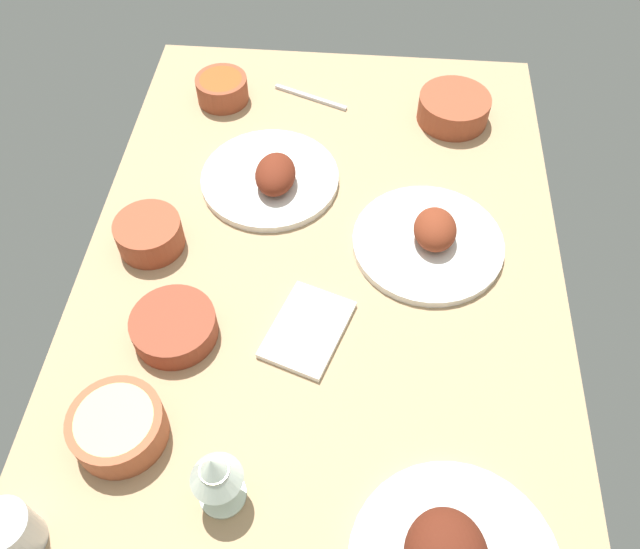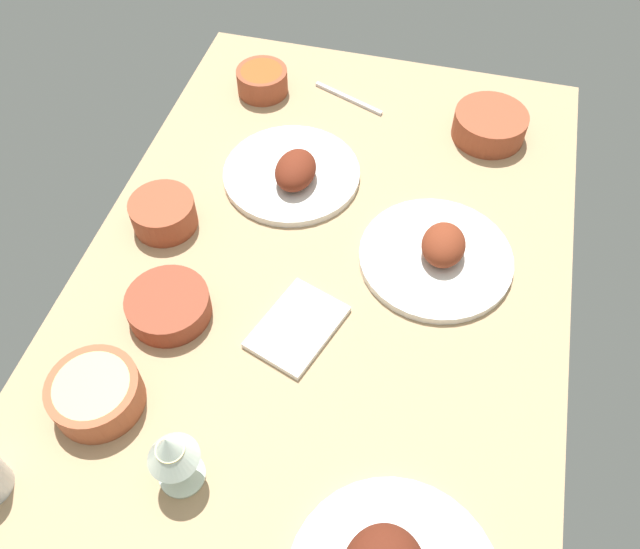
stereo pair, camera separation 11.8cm
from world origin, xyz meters
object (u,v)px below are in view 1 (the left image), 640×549
(water_tumbler, at_px, (11,532))
(bowl_cream, at_px, (454,107))
(plate_near_viewer, at_px, (430,239))
(bowl_potatoes, at_px, (174,326))
(bowl_pasta, at_px, (118,426))
(fork_loose, at_px, (311,97))
(bowl_soup, at_px, (222,88))
(plate_far_side, at_px, (272,177))
(bowl_sauce, at_px, (149,233))
(wine_glass, at_px, (215,472))
(folded_napkin, at_px, (308,329))

(water_tumbler, bearing_deg, bowl_cream, 146.45)
(plate_near_viewer, height_order, bowl_potatoes, plate_near_viewer)
(bowl_pasta, height_order, fork_loose, bowl_pasta)
(bowl_pasta, distance_m, bowl_potatoes, 0.19)
(bowl_soup, bearing_deg, fork_loose, 95.62)
(water_tumbler, bearing_deg, bowl_soup, 173.25)
(plate_far_side, xyz_separation_m, bowl_sauce, (0.18, -0.21, 0.01))
(wine_glass, relative_size, water_tumbler, 1.69)
(plate_near_viewer, distance_m, wine_glass, 0.60)
(bowl_sauce, xyz_separation_m, wine_glass, (0.46, 0.22, 0.07))
(bowl_sauce, relative_size, water_tumbler, 1.51)
(plate_far_side, distance_m, fork_loose, 0.29)
(wine_glass, distance_m, folded_napkin, 0.32)
(plate_near_viewer, relative_size, bowl_pasta, 1.98)
(bowl_potatoes, bearing_deg, bowl_pasta, -12.95)
(bowl_potatoes, distance_m, fork_loose, 0.68)
(wine_glass, height_order, water_tumbler, wine_glass)
(bowl_sauce, distance_m, bowl_pasta, 0.39)
(plate_far_side, xyz_separation_m, bowl_pasta, (0.56, -0.16, 0.01))
(plate_far_side, relative_size, fork_loose, 1.55)
(bowl_potatoes, xyz_separation_m, bowl_soup, (-0.64, -0.03, 0.01))
(bowl_pasta, distance_m, fork_loose, 0.87)
(plate_near_viewer, bearing_deg, folded_napkin, -45.09)
(plate_far_side, distance_m, bowl_sauce, 0.28)
(plate_far_side, relative_size, bowl_potatoes, 1.94)
(bowl_pasta, relative_size, water_tumbler, 1.76)
(plate_far_side, xyz_separation_m, folded_napkin, (0.35, 0.11, -0.01))
(wine_glass, xyz_separation_m, water_tumbler, (0.09, -0.28, -0.06))
(water_tumbler, relative_size, fork_loose, 0.45)
(plate_far_side, distance_m, wine_glass, 0.65)
(plate_near_viewer, distance_m, water_tumbler, 0.83)
(bowl_potatoes, xyz_separation_m, water_tumbler, (0.36, -0.15, 0.02))
(plate_far_side, bearing_deg, bowl_cream, 122.04)
(water_tumbler, bearing_deg, bowl_sauce, 174.15)
(plate_near_viewer, bearing_deg, bowl_soup, -130.40)
(bowl_cream, bearing_deg, folded_napkin, -24.67)
(bowl_potatoes, bearing_deg, wine_glass, 25.67)
(bowl_pasta, bearing_deg, folded_napkin, 128.40)
(bowl_soup, xyz_separation_m, wine_glass, (0.90, 0.16, 0.07))
(bowl_potatoes, relative_size, wine_glass, 1.05)
(bowl_soup, bearing_deg, bowl_potatoes, 2.55)
(plate_near_viewer, bearing_deg, bowl_sauce, -85.35)
(fork_loose, bearing_deg, bowl_cream, -165.80)
(bowl_sauce, xyz_separation_m, water_tumbler, (0.55, -0.06, 0.01))
(bowl_sauce, bearing_deg, folded_napkin, 61.86)
(bowl_cream, height_order, bowl_pasta, bowl_pasta)
(bowl_sauce, height_order, water_tumbler, water_tumbler)
(plate_near_viewer, relative_size, bowl_soup, 2.46)
(bowl_soup, xyz_separation_m, water_tumbler, (0.99, -0.12, 0.01))
(bowl_pasta, distance_m, water_tumbler, 0.20)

